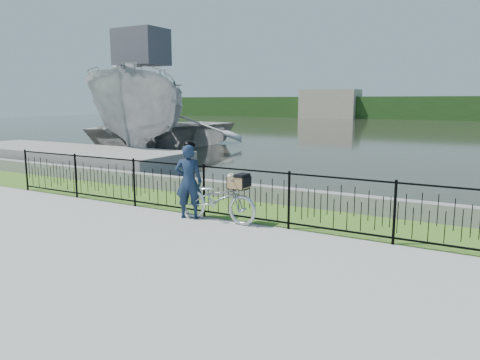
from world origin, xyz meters
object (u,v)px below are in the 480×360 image
Objects in this scene: cyclist at (189,180)px; boat_far at (159,129)px; bicycle_rig at (218,198)px; dock at (68,157)px; boat_near at (143,110)px.

boat_far reaches higher than cyclist.
cyclist is (-0.70, -0.06, 0.33)m from bicycle_rig.
cyclist is at bearing -47.96° from boat_far.
dock is 5.46× the size of bicycle_rig.
dock is at bearing -76.94° from boat_far.
cyclist is 12.48m from boat_near.
dock is 4.80m from boat_near.
bicycle_rig is 0.77m from cyclist.
bicycle_rig reaches higher than dock.
dock is at bearing -88.58° from boat_near.
boat_near is at bearing 138.14° from bicycle_rig.
dock is 0.98× the size of boat_far.
dock is at bearing 154.66° from cyclist.
boat_far is (-1.63, 3.02, -1.07)m from boat_near.
boat_far is at bearing 134.02° from bicycle_rig.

